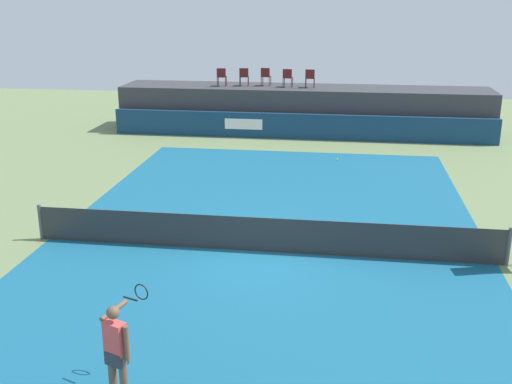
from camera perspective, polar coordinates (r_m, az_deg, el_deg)
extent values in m
plane|color=#6B7F51|center=(19.17, 1.78, -2.00)|extent=(48.00, 48.00, 0.00)
cube|color=#16597A|center=(16.40, 0.59, -5.51)|extent=(12.00, 22.00, 0.00)
cube|color=navy|center=(29.10, 4.15, 6.07)|extent=(18.00, 0.20, 1.20)
cube|color=white|center=(29.29, -1.17, 6.31)|extent=(1.80, 0.02, 0.50)
cube|color=#38383D|center=(30.77, 4.42, 7.65)|extent=(18.00, 2.80, 2.20)
cylinder|color=#561919|center=(31.01, -2.76, 10.23)|extent=(0.04, 0.04, 0.44)
cylinder|color=#561919|center=(31.07, -3.51, 10.23)|extent=(0.04, 0.04, 0.44)
cylinder|color=#561919|center=(30.62, -2.85, 10.13)|extent=(0.04, 0.04, 0.44)
cylinder|color=#561919|center=(30.67, -3.61, 10.13)|extent=(0.04, 0.04, 0.44)
cube|color=#561919|center=(30.81, -3.19, 10.61)|extent=(0.47, 0.47, 0.03)
cube|color=#561919|center=(30.58, -3.25, 10.98)|extent=(0.44, 0.05, 0.42)
cylinder|color=#561919|center=(31.05, -0.70, 10.26)|extent=(0.04, 0.04, 0.44)
cylinder|color=#561919|center=(31.07, -1.46, 10.26)|extent=(0.04, 0.04, 0.44)
cylinder|color=#561919|center=(30.65, -0.74, 10.16)|extent=(0.04, 0.04, 0.44)
cylinder|color=#561919|center=(30.67, -1.51, 10.16)|extent=(0.04, 0.04, 0.44)
cube|color=#561919|center=(30.83, -1.11, 10.64)|extent=(0.48, 0.48, 0.03)
cube|color=#561919|center=(30.60, -1.13, 11.01)|extent=(0.44, 0.07, 0.42)
cylinder|color=#561919|center=(31.09, 1.38, 10.26)|extent=(0.04, 0.04, 0.44)
cylinder|color=#561919|center=(31.17, 0.64, 10.29)|extent=(0.04, 0.04, 0.44)
cylinder|color=#561919|center=(30.70, 1.23, 10.17)|extent=(0.04, 0.04, 0.44)
cylinder|color=#561919|center=(30.78, 0.48, 10.19)|extent=(0.04, 0.04, 0.44)
cube|color=#561919|center=(30.91, 0.94, 10.66)|extent=(0.47, 0.47, 0.03)
cube|color=#561919|center=(30.68, 0.86, 11.03)|extent=(0.44, 0.06, 0.42)
cylinder|color=#561919|center=(30.66, 3.41, 10.13)|extent=(0.04, 0.04, 0.44)
cylinder|color=#561919|center=(30.73, 2.65, 10.16)|extent=(0.04, 0.04, 0.44)
cylinder|color=#561919|center=(30.27, 3.29, 10.03)|extent=(0.04, 0.04, 0.44)
cylinder|color=#561919|center=(30.33, 2.52, 10.06)|extent=(0.04, 0.04, 0.44)
cube|color=#561919|center=(30.46, 2.97, 10.54)|extent=(0.47, 0.47, 0.03)
cube|color=#561919|center=(30.23, 2.92, 10.91)|extent=(0.44, 0.05, 0.42)
cylinder|color=#561919|center=(30.59, 5.42, 10.07)|extent=(0.04, 0.04, 0.44)
cylinder|color=#561919|center=(30.61, 4.66, 10.09)|extent=(0.04, 0.04, 0.44)
cylinder|color=#561919|center=(30.19, 5.39, 9.97)|extent=(0.04, 0.04, 0.44)
cylinder|color=#561919|center=(30.21, 4.61, 9.99)|extent=(0.04, 0.04, 0.44)
cube|color=#561919|center=(30.37, 5.03, 10.47)|extent=(0.44, 0.44, 0.03)
cube|color=#561919|center=(30.13, 5.02, 10.84)|extent=(0.44, 0.03, 0.42)
cube|color=#2D2D2D|center=(16.22, 0.59, -3.98)|extent=(12.40, 0.02, 0.95)
cylinder|color=#4C4C51|center=(18.05, -19.33, -2.64)|extent=(0.10, 0.10, 1.00)
cylinder|color=#4C4C51|center=(16.63, 22.35, -4.73)|extent=(0.10, 0.10, 1.00)
cylinder|color=brown|center=(10.77, -12.17, -16.38)|extent=(0.14, 0.14, 0.82)
cylinder|color=brown|center=(10.91, -13.15, -15.97)|extent=(0.14, 0.14, 0.82)
cube|color=#333338|center=(10.66, -12.79, -14.70)|extent=(0.40, 0.33, 0.24)
cube|color=#E54C47|center=(10.48, -12.92, -13.04)|extent=(0.41, 0.32, 0.56)
sphere|color=brown|center=(10.25, -13.10, -10.82)|extent=(0.22, 0.22, 0.22)
cylinder|color=brown|center=(10.34, -11.90, -13.52)|extent=(0.09, 0.09, 0.60)
cylinder|color=brown|center=(10.64, -13.04, -10.64)|extent=(0.30, 0.60, 0.14)
cylinder|color=black|center=(10.90, -11.56, -9.66)|extent=(0.29, 0.14, 0.03)
torus|color=black|center=(11.10, -10.57, -9.08)|extent=(0.29, 0.13, 0.30)
sphere|color=#D8EA33|center=(25.58, 7.51, 3.03)|extent=(0.07, 0.07, 0.07)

